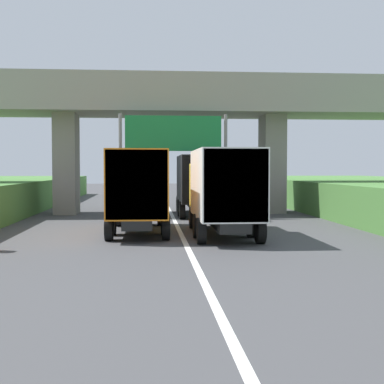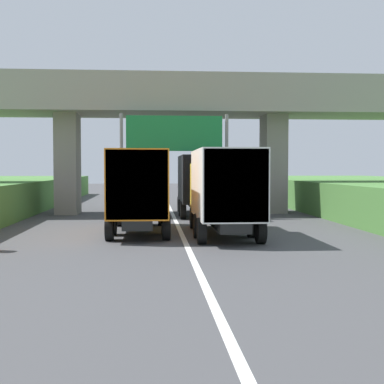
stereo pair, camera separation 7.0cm
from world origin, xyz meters
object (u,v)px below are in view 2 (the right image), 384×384
at_px(truck_yellow, 223,188).
at_px(car_white, 117,186).
at_px(truck_orange, 139,187).
at_px(overhead_highway_sign, 174,141).
at_px(truck_black, 199,182).

bearing_deg(truck_yellow, car_white, 100.38).
bearing_deg(truck_orange, overhead_highway_sign, 74.88).
relative_size(truck_orange, truck_black, 1.00).
distance_m(truck_orange, truck_black, 8.93).
height_order(truck_black, car_white, truck_black).
xyz_separation_m(truck_black, car_white, (-6.42, 26.18, -1.08)).
height_order(truck_yellow, car_white, truck_yellow).
height_order(overhead_highway_sign, truck_yellow, overhead_highway_sign).
bearing_deg(car_white, truck_yellow, -79.62).
xyz_separation_m(truck_yellow, truck_black, (-0.12, 9.51, 0.00)).
distance_m(truck_yellow, car_white, 36.29).
relative_size(overhead_highway_sign, truck_yellow, 0.81).
height_order(truck_orange, truck_yellow, same).
bearing_deg(truck_yellow, overhead_highway_sign, 101.98).
bearing_deg(car_white, overhead_highway_sign, -80.06).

